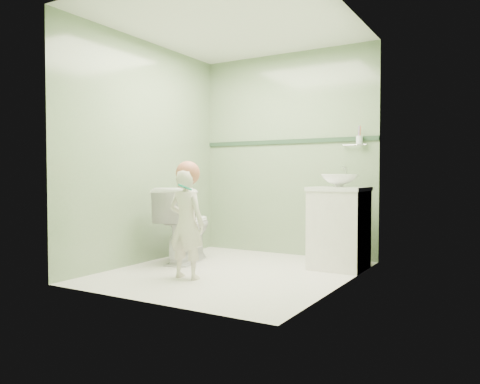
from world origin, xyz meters
The scene contains 12 objects.
ground centered at (0.00, 0.00, 0.00)m, with size 2.50×2.50×0.00m, color silver.
room_shell centered at (0.00, 0.00, 1.20)m, with size 2.50×2.54×2.40m.
trim_stripe centered at (0.00, 1.24, 1.35)m, with size 2.20×0.02×0.05m, color #29452F.
vanity centered at (0.84, 0.70, 0.40)m, with size 0.52×0.50×0.80m, color silver.
counter centered at (0.84, 0.70, 0.81)m, with size 0.54×0.52×0.04m, color white.
basin centered at (0.84, 0.70, 0.89)m, with size 0.37×0.37×0.13m, color white.
faucet centered at (0.84, 0.89, 0.97)m, with size 0.03×0.13×0.18m.
cup_holder centered at (0.89, 1.18, 1.33)m, with size 0.26×0.07×0.21m.
toilet centered at (-0.74, 0.23, 0.41)m, with size 0.46×0.80×0.82m, color white.
toddler centered at (-0.22, -0.44, 0.50)m, with size 0.36×0.24×1.00m, color beige.
hair_cap centered at (-0.22, -0.42, 0.97)m, with size 0.22×0.22×0.22m, color #B26448.
teal_toothbrush centered at (-0.15, -0.56, 0.85)m, with size 0.11×0.13×0.08m.
Camera 1 is at (2.37, -3.87, 0.94)m, focal length 35.05 mm.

